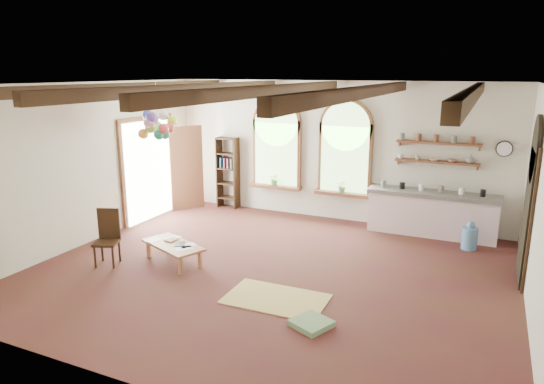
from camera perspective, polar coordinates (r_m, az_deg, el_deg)
The scene contains 27 objects.
floor at distance 8.58m, azimuth -0.21°, elevation -9.31°, with size 8.00×8.00×0.00m, color #4E2020.
ceiling_beams at distance 7.88m, azimuth -0.23°, elevation 11.85°, with size 6.20×6.80×0.18m, color #311E0F, non-canonical shape.
window_left at distance 11.71m, azimuth 0.54°, elevation 5.35°, with size 1.30×0.28×2.20m.
window_right at distance 11.14m, azimuth 8.59°, elevation 4.75°, with size 1.30×0.28×2.20m.
left_doorway at distance 11.73m, azimuth -14.25°, elevation 2.54°, with size 0.10×1.90×2.50m, color brown.
right_doorway at distance 8.99m, azimuth 27.79°, elevation -2.46°, with size 0.10×1.30×2.40m, color black.
kitchen_counter at distance 10.81m, azimuth 18.27°, elevation -2.39°, with size 2.68×0.62×0.94m.
wall_shelf_lower at distance 10.75m, azimuth 18.81°, elevation 3.37°, with size 1.70×0.24×0.04m, color brown.
wall_shelf_upper at distance 10.69m, azimuth 18.98°, elevation 5.48°, with size 1.70×0.24×0.04m, color brown.
wall_clock at distance 10.72m, azimuth 25.66°, elevation 4.61°, with size 0.32×0.32×0.04m, color black.
bookshelf at distance 12.32m, azimuth -5.21°, elevation 2.27°, with size 0.53×0.32×1.80m.
coffee_table at distance 9.03m, azimuth -11.57°, elevation -6.24°, with size 1.38×1.02×0.36m.
side_chair at distance 9.26m, azimuth -18.78°, elevation -6.36°, with size 0.52×0.52×1.01m.
floor_mat at distance 7.61m, azimuth 0.47°, elevation -12.45°, with size 1.54×0.95×0.02m, color #D1B968.
floor_cushion at distance 6.90m, azimuth 4.65°, elevation -15.14°, with size 0.47×0.47×0.08m, color #6B8D61.
water_jug_a at distance 10.27m, azimuth 22.23°, elevation -4.94°, with size 0.30×0.30×0.57m.
water_jug_b at distance 10.82m, azimuth 23.45°, elevation -3.94°, with size 0.33×0.33×0.64m.
balloon_cluster at distance 10.11m, azimuth -13.30°, elevation 7.61°, with size 0.69×0.75×1.14m.
table_book at distance 9.25m, azimuth -12.14°, elevation -5.42°, with size 0.18×0.26×0.02m, color olive.
tablet at distance 8.96m, azimuth -10.82°, elevation -6.03°, with size 0.18×0.26×0.01m, color black.
potted_plant_left at distance 11.76m, azimuth 0.32°, elevation 1.51°, with size 0.27×0.23×0.30m, color #598C4C.
potted_plant_right at distance 11.19m, azimuth 8.29°, elevation 0.72°, with size 0.27×0.23×0.30m, color #598C4C.
shelf_cup_a at distance 10.83m, azimuth 14.90°, elevation 4.09°, with size 0.12×0.10×0.10m, color white.
shelf_cup_b at distance 10.78m, azimuth 16.73°, elevation 3.92°, with size 0.10×0.10×0.09m, color beige.
shelf_bowl_a at distance 10.74m, azimuth 18.57°, elevation 3.64°, with size 0.22×0.22×0.05m, color beige.
shelf_bowl_b at distance 10.72m, azimuth 20.43°, elevation 3.48°, with size 0.20×0.20×0.06m, color #8C664C.
shelf_vase at distance 10.69m, azimuth 22.33°, elevation 3.64°, with size 0.18×0.18×0.19m, color slate.
Camera 1 is at (3.28, -7.16, 3.40)m, focal length 32.00 mm.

